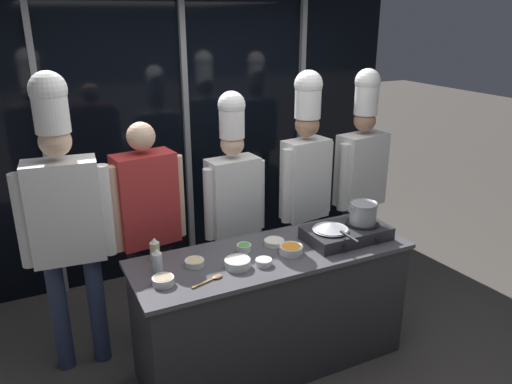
{
  "coord_description": "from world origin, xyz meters",
  "views": [
    {
      "loc": [
        -1.43,
        -2.65,
        2.4
      ],
      "look_at": [
        0.0,
        0.25,
        1.24
      ],
      "focal_mm": 35.0,
      "sensor_mm": 36.0,
      "label": 1
    }
  ],
  "objects_px": {
    "prep_bowl_mushrooms": "(163,280)",
    "serving_spoon_slotted": "(213,279)",
    "prep_bowl_chicken": "(238,263)",
    "prep_bowl_carrots": "(291,249)",
    "portable_stove": "(346,233)",
    "chef_head": "(65,209)",
    "person_guest": "(147,215)",
    "prep_bowl_bean_sprouts": "(264,262)",
    "squeeze_bottle_clear": "(157,260)",
    "prep_bowl_garlic": "(274,242)",
    "prep_bowl_ginger": "(195,262)",
    "frying_pan": "(331,227)",
    "chef_line": "(306,172)",
    "chef_pastry": "(361,167)",
    "squeeze_bottle_oil": "(155,249)",
    "chef_sous": "(233,193)",
    "stock_pot": "(363,212)",
    "prep_bowl_scallions": "(244,247)"
  },
  "relations": [
    {
      "from": "prep_bowl_ginger",
      "to": "prep_bowl_chicken",
      "type": "xyz_separation_m",
      "value": [
        0.24,
        -0.14,
        0.01
      ]
    },
    {
      "from": "prep_bowl_garlic",
      "to": "serving_spoon_slotted",
      "type": "bearing_deg",
      "value": -154.63
    },
    {
      "from": "frying_pan",
      "to": "prep_bowl_bean_sprouts",
      "type": "bearing_deg",
      "value": -171.68
    },
    {
      "from": "squeeze_bottle_oil",
      "to": "chef_sous",
      "type": "bearing_deg",
      "value": 30.21
    },
    {
      "from": "frying_pan",
      "to": "prep_bowl_mushrooms",
      "type": "height_order",
      "value": "frying_pan"
    },
    {
      "from": "frying_pan",
      "to": "person_guest",
      "type": "height_order",
      "value": "person_guest"
    },
    {
      "from": "portable_stove",
      "to": "chef_head",
      "type": "relative_size",
      "value": 0.29
    },
    {
      "from": "chef_pastry",
      "to": "squeeze_bottle_oil",
      "type": "bearing_deg",
      "value": 4.17
    },
    {
      "from": "prep_bowl_carrots",
      "to": "serving_spoon_slotted",
      "type": "distance_m",
      "value": 0.6
    },
    {
      "from": "stock_pot",
      "to": "person_guest",
      "type": "distance_m",
      "value": 1.54
    },
    {
      "from": "prep_bowl_ginger",
      "to": "chef_line",
      "type": "relative_size",
      "value": 0.06
    },
    {
      "from": "prep_bowl_mushrooms",
      "to": "chef_pastry",
      "type": "bearing_deg",
      "value": 20.8
    },
    {
      "from": "prep_bowl_carrots",
      "to": "portable_stove",
      "type": "bearing_deg",
      "value": 2.74
    },
    {
      "from": "stock_pot",
      "to": "chef_pastry",
      "type": "height_order",
      "value": "chef_pastry"
    },
    {
      "from": "squeeze_bottle_oil",
      "to": "prep_bowl_chicken",
      "type": "xyz_separation_m",
      "value": [
        0.44,
        -0.33,
        -0.04
      ]
    },
    {
      "from": "prep_bowl_chicken",
      "to": "chef_head",
      "type": "distance_m",
      "value": 1.18
    },
    {
      "from": "squeeze_bottle_clear",
      "to": "prep_bowl_mushrooms",
      "type": "height_order",
      "value": "squeeze_bottle_clear"
    },
    {
      "from": "prep_bowl_chicken",
      "to": "serving_spoon_slotted",
      "type": "relative_size",
      "value": 0.74
    },
    {
      "from": "prep_bowl_garlic",
      "to": "chef_head",
      "type": "relative_size",
      "value": 0.07
    },
    {
      "from": "frying_pan",
      "to": "stock_pot",
      "type": "distance_m",
      "value": 0.28
    },
    {
      "from": "chef_sous",
      "to": "stock_pot",
      "type": "bearing_deg",
      "value": 128.8
    },
    {
      "from": "prep_bowl_chicken",
      "to": "prep_bowl_bean_sprouts",
      "type": "distance_m",
      "value": 0.17
    },
    {
      "from": "chef_line",
      "to": "chef_pastry",
      "type": "height_order",
      "value": "chef_line"
    },
    {
      "from": "prep_bowl_mushrooms",
      "to": "chef_line",
      "type": "xyz_separation_m",
      "value": [
        1.39,
        0.68,
        0.28
      ]
    },
    {
      "from": "chef_sous",
      "to": "prep_bowl_mushrooms",
      "type": "bearing_deg",
      "value": 39.52
    },
    {
      "from": "prep_bowl_chicken",
      "to": "prep_bowl_carrots",
      "type": "height_order",
      "value": "prep_bowl_chicken"
    },
    {
      "from": "stock_pot",
      "to": "prep_bowl_scallions",
      "type": "relative_size",
      "value": 2.24
    },
    {
      "from": "squeeze_bottle_oil",
      "to": "prep_bowl_carrots",
      "type": "distance_m",
      "value": 0.89
    },
    {
      "from": "squeeze_bottle_clear",
      "to": "prep_bowl_garlic",
      "type": "relative_size",
      "value": 1.08
    },
    {
      "from": "chef_head",
      "to": "chef_line",
      "type": "height_order",
      "value": "chef_head"
    },
    {
      "from": "prep_bowl_chicken",
      "to": "person_guest",
      "type": "bearing_deg",
      "value": 116.6
    },
    {
      "from": "prep_bowl_mushrooms",
      "to": "serving_spoon_slotted",
      "type": "height_order",
      "value": "prep_bowl_mushrooms"
    },
    {
      "from": "prep_bowl_scallions",
      "to": "chef_line",
      "type": "xyz_separation_m",
      "value": [
        0.78,
        0.5,
        0.28
      ]
    },
    {
      "from": "squeeze_bottle_oil",
      "to": "person_guest",
      "type": "height_order",
      "value": "person_guest"
    },
    {
      "from": "prep_bowl_mushrooms",
      "to": "prep_bowl_carrots",
      "type": "xyz_separation_m",
      "value": [
        0.88,
        0.02,
        0.0
      ]
    },
    {
      "from": "prep_bowl_scallions",
      "to": "prep_bowl_ginger",
      "type": "bearing_deg",
      "value": -172.97
    },
    {
      "from": "prep_bowl_ginger",
      "to": "person_guest",
      "type": "bearing_deg",
      "value": 102.83
    },
    {
      "from": "prep_bowl_chicken",
      "to": "prep_bowl_carrots",
      "type": "bearing_deg",
      "value": 2.68
    },
    {
      "from": "serving_spoon_slotted",
      "to": "prep_bowl_ginger",
      "type": "bearing_deg",
      "value": 100.19
    },
    {
      "from": "chef_head",
      "to": "chef_pastry",
      "type": "xyz_separation_m",
      "value": [
        2.46,
        0.09,
        -0.08
      ]
    },
    {
      "from": "prep_bowl_mushrooms",
      "to": "chef_head",
      "type": "relative_size",
      "value": 0.06
    },
    {
      "from": "person_guest",
      "to": "chef_line",
      "type": "height_order",
      "value": "chef_line"
    },
    {
      "from": "squeeze_bottle_oil",
      "to": "person_guest",
      "type": "relative_size",
      "value": 0.09
    },
    {
      "from": "squeeze_bottle_clear",
      "to": "serving_spoon_slotted",
      "type": "relative_size",
      "value": 0.68
    },
    {
      "from": "frying_pan",
      "to": "chef_line",
      "type": "relative_size",
      "value": 0.22
    },
    {
      "from": "chef_pastry",
      "to": "stock_pot",
      "type": "bearing_deg",
      "value": 45.26
    },
    {
      "from": "person_guest",
      "to": "prep_bowl_bean_sprouts",
      "type": "bearing_deg",
      "value": 116.66
    },
    {
      "from": "squeeze_bottle_clear",
      "to": "prep_bowl_ginger",
      "type": "xyz_separation_m",
      "value": [
        0.23,
        -0.04,
        -0.05
      ]
    },
    {
      "from": "prep_bowl_ginger",
      "to": "prep_bowl_carrots",
      "type": "height_order",
      "value": "prep_bowl_carrots"
    },
    {
      "from": "prep_bowl_mushrooms",
      "to": "chef_pastry",
      "type": "xyz_separation_m",
      "value": [
        2.02,
        0.77,
        0.21
      ]
    }
  ]
}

